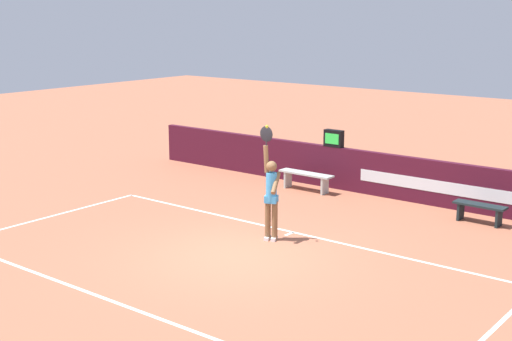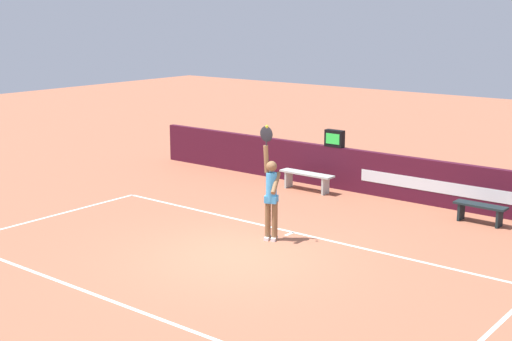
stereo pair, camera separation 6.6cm
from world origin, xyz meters
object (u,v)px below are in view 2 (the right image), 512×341
object	(u,v)px
courtside_bench_near	(480,209)
tennis_ball	(267,127)
tennis_player	(271,193)
courtside_bench_far	(307,177)
speed_display	(335,138)

from	to	relation	value
courtside_bench_near	tennis_ball	bearing A→B (deg)	-126.36
tennis_ball	tennis_player	bearing A→B (deg)	94.76
tennis_player	tennis_ball	world-z (taller)	tennis_ball
tennis_player	courtside_bench_far	xyz separation A→B (m)	(-1.86, 4.09, -0.66)
tennis_ball	courtside_bench_near	world-z (taller)	tennis_ball
speed_display	tennis_ball	world-z (taller)	tennis_ball
courtside_bench_far	courtside_bench_near	bearing A→B (deg)	-0.59
tennis_player	courtside_bench_near	xyz separation A→B (m)	(3.12, 4.04, -0.71)
courtside_bench_near	tennis_player	bearing A→B (deg)	-127.67
speed_display	tennis_player	bearing A→B (deg)	-73.25
courtside_bench_far	tennis_player	bearing A→B (deg)	-65.56
speed_display	courtside_bench_near	size ratio (longest dim) A/B	0.46
courtside_bench_near	courtside_bench_far	world-z (taller)	courtside_bench_far
speed_display	courtside_bench_near	bearing A→B (deg)	-10.19
courtside_bench_near	courtside_bench_far	size ratio (longest dim) A/B	0.75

